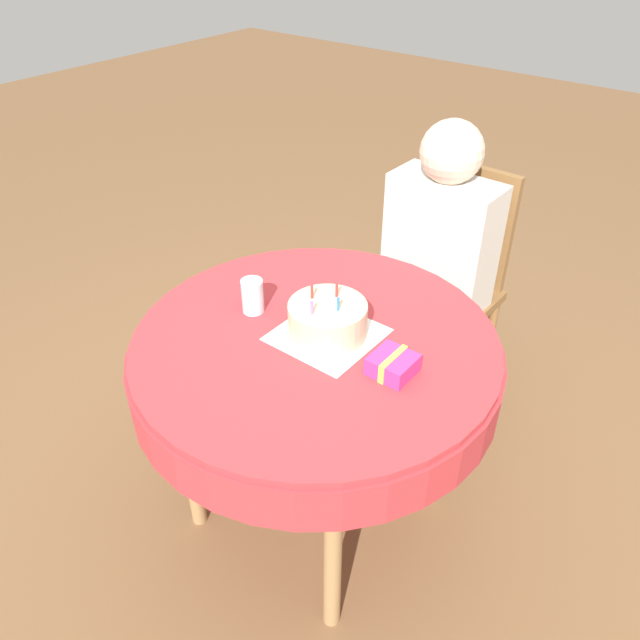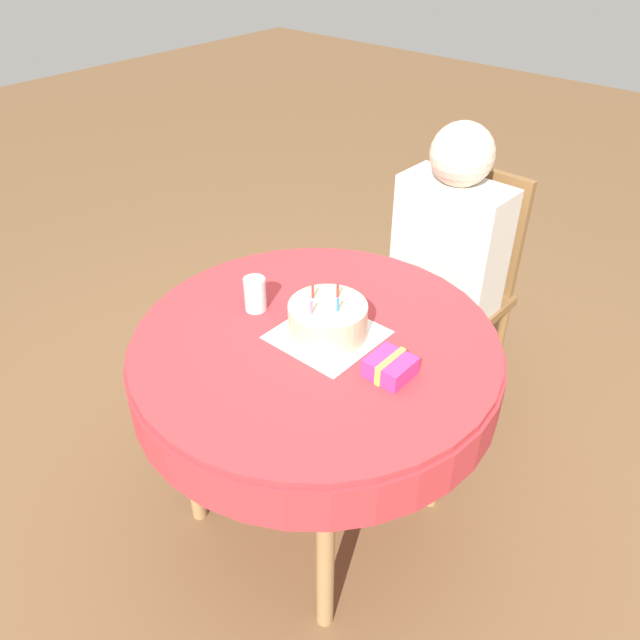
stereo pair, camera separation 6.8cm
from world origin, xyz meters
name	(u,v)px [view 1 (the left image)]	position (x,y,z in m)	size (l,w,h in m)	color
ground_plane	(316,508)	(0.00, 0.00, 0.00)	(12.00, 12.00, 0.00)	brown
dining_table	(316,363)	(0.00, 0.00, 0.66)	(1.05, 1.05, 0.75)	#BC3338
chair	(445,279)	(-0.04, 0.86, 0.51)	(0.43, 0.43, 0.94)	brown
person	(438,243)	(-0.04, 0.76, 0.70)	(0.40, 0.30, 1.15)	beige
napkin	(327,334)	(0.02, 0.03, 0.75)	(0.27, 0.27, 0.00)	white
birthday_cake	(327,320)	(0.02, 0.03, 0.80)	(0.22, 0.22, 0.14)	beige
drinking_glass	(253,296)	(-0.23, -0.01, 0.80)	(0.07, 0.07, 0.10)	silver
gift_box	(393,365)	(0.25, 0.01, 0.77)	(0.11, 0.11, 0.06)	#D13384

